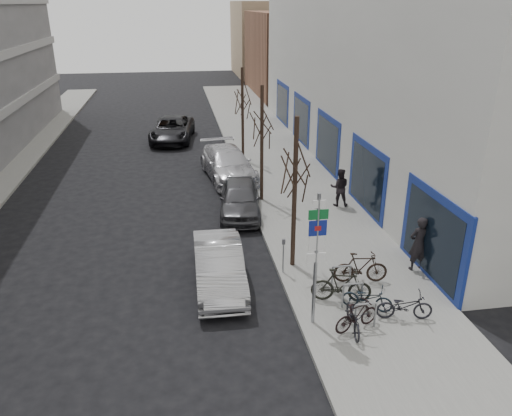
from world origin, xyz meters
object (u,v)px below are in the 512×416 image
object	(u,v)px
parked_car_mid	(240,198)
lane_car	(172,129)
pedestrian_far	(340,187)
bike_mid_curb	(367,296)
bike_rack	(353,292)
bike_far_curb	(405,304)
meter_mid	(257,196)
bike_near_right	(357,315)
bike_near_left	(354,315)
bike_far_inner	(361,267)
bike_mid_inner	(341,285)
parked_car_back	(228,164)
highway_sign_pole	(316,252)
parked_car_front	(219,266)
pedestrian_near	(419,244)
meter_back	(241,160)
tree_far	(242,93)
meter_front	(283,253)
tree_mid	(262,117)
tree_near	(296,158)

from	to	relation	value
parked_car_mid	lane_car	world-z (taller)	lane_car
pedestrian_far	bike_mid_curb	bearing A→B (deg)	91.99
bike_rack	bike_far_curb	size ratio (longest dim) A/B	1.36
meter_mid	pedestrian_far	world-z (taller)	pedestrian_far
bike_near_right	bike_near_left	bearing A→B (deg)	83.54
parked_car_mid	lane_car	bearing A→B (deg)	109.01
bike_far_curb	bike_far_inner	world-z (taller)	bike_far_inner
bike_mid_inner	parked_car_back	bearing A→B (deg)	24.44
highway_sign_pole	parked_car_back	distance (m)	13.86
bike_rack	parked_car_front	size ratio (longest dim) A/B	0.50
bike_far_curb	pedestrian_far	world-z (taller)	pedestrian_far
bike_near_left	pedestrian_near	bearing A→B (deg)	49.06
bike_rack	bike_near_right	distance (m)	1.15
meter_back	parked_car_mid	xyz separation A→B (m)	(-0.75, -5.29, -0.17)
tree_far	pedestrian_near	xyz separation A→B (m)	(4.20, -14.02, -2.96)
pedestrian_near	bike_far_inner	bearing A→B (deg)	7.72
bike_near_right	parked_car_front	distance (m)	4.88
bike_mid_curb	parked_car_back	size ratio (longest dim) A/B	0.27
meter_front	parked_car_back	bearing A→B (deg)	94.00
meter_back	parked_car_mid	world-z (taller)	parked_car_mid
meter_front	lane_car	world-z (taller)	lane_car
pedestrian_near	pedestrian_far	xyz separation A→B (m)	(-0.82, 6.17, -0.10)
tree_mid	pedestrian_near	world-z (taller)	tree_mid
tree_far	bike_mid_inner	bearing A→B (deg)	-86.51
bike_far_inner	pedestrian_far	distance (m)	6.85
bike_far_curb	pedestrian_near	world-z (taller)	pedestrian_near
tree_far	meter_back	bearing A→B (deg)	-100.20
bike_near_right	bike_mid_inner	world-z (taller)	bike_mid_inner
bike_rack	bike_mid_curb	world-z (taller)	bike_mid_curb
bike_far_curb	pedestrian_far	xyz separation A→B (m)	(0.88, 8.91, 0.39)
meter_front	parked_car_mid	distance (m)	5.76
bike_mid_curb	bike_far_inner	xyz separation A→B (m)	(0.36, 1.58, 0.09)
tree_near	bike_near_left	bearing A→B (deg)	-78.35
meter_mid	bike_near_right	xyz separation A→B (m)	(1.38, -9.02, -0.31)
tree_far	meter_mid	xyz separation A→B (m)	(-0.45, -8.00, -3.19)
bike_rack	parked_car_back	size ratio (longest dim) A/B	0.40
tree_far	bike_mid_inner	distance (m)	15.95
highway_sign_pole	lane_car	xyz separation A→B (m)	(-3.90, 22.32, -1.67)
parked_car_front	parked_car_back	size ratio (longest dim) A/B	0.80
tree_mid	bike_mid_curb	bearing A→B (deg)	-80.56
meter_mid	parked_car_front	world-z (taller)	parked_car_front
tree_near	bike_mid_inner	world-z (taller)	tree_near
meter_back	parked_car_mid	bearing A→B (deg)	-98.07
bike_mid_curb	parked_car_mid	bearing A→B (deg)	45.37
bike_mid_curb	meter_back	bearing A→B (deg)	35.35
bike_far_inner	parked_car_back	bearing A→B (deg)	22.81
bike_near_left	bike_mid_curb	bearing A→B (deg)	57.77
tree_mid	parked_car_front	bearing A→B (deg)	-110.36
tree_far	bike_far_curb	xyz separation A→B (m)	(2.50, -16.76, -3.45)
meter_back	pedestrian_near	world-z (taller)	pedestrian_near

